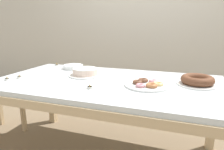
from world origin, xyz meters
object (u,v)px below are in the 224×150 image
at_px(cake_golden_bundt, 197,81).
at_px(pastry_platter, 147,84).
at_px(cake_chocolate_round, 85,72).
at_px(plate_stack, 73,67).
at_px(tealight_centre, 19,77).
at_px(tealight_near_cakes, 90,87).
at_px(tealight_near_front, 57,65).
at_px(tealight_left_edge, 7,79).

height_order(cake_golden_bundt, pastry_platter, cake_golden_bundt).
xyz_separation_m(cake_chocolate_round, plate_stack, (-0.26, 0.25, -0.01)).
bearing_deg(tealight_centre, cake_golden_bundt, 10.41).
xyz_separation_m(pastry_platter, tealight_near_cakes, (-0.38, -0.19, -0.00)).
distance_m(cake_chocolate_round, plate_stack, 0.36).
bearing_deg(cake_golden_bundt, tealight_near_cakes, -155.07).
bearing_deg(cake_golden_bundt, tealight_centre, -169.59).
bearing_deg(tealight_near_front, tealight_left_edge, -92.61).
bearing_deg(pastry_platter, tealight_near_cakes, -152.89).
bearing_deg(pastry_platter, cake_golden_bundt, 22.51).
bearing_deg(cake_golden_bundt, cake_chocolate_round, -179.81).
xyz_separation_m(pastry_platter, tealight_left_edge, (-1.13, -0.20, -0.00)).
height_order(tealight_left_edge, tealight_centre, same).
height_order(pastry_platter, plate_stack, same).
xyz_separation_m(plate_stack, tealight_left_edge, (-0.28, -0.60, -0.01)).
bearing_deg(tealight_near_front, cake_golden_bundt, -12.47).
bearing_deg(pastry_platter, plate_stack, 155.08).
distance_m(tealight_near_cakes, tealight_near_front, 0.98).
height_order(tealight_near_cakes, tealight_centre, same).
bearing_deg(pastry_platter, tealight_near_front, 156.89).
xyz_separation_m(cake_chocolate_round, tealight_near_cakes, (0.20, -0.34, -0.02)).
relative_size(cake_chocolate_round, pastry_platter, 0.88).
distance_m(plate_stack, tealight_near_front, 0.26).
bearing_deg(tealight_near_front, tealight_near_cakes, -42.70).
height_order(cake_golden_bundt, tealight_near_front, cake_golden_bundt).
bearing_deg(plate_stack, cake_chocolate_round, -43.26).
xyz_separation_m(pastry_platter, tealight_near_front, (-1.10, 0.47, -0.00)).
distance_m(cake_chocolate_round, tealight_left_edge, 0.65).
distance_m(cake_chocolate_round, cake_golden_bundt, 0.94).
xyz_separation_m(plate_stack, tealight_centre, (-0.24, -0.51, -0.01)).
relative_size(tealight_left_edge, tealight_centre, 1.00).
distance_m(cake_golden_bundt, tealight_centre, 1.46).
bearing_deg(tealight_near_cakes, tealight_centre, 173.74).
relative_size(tealight_left_edge, tealight_near_cakes, 1.00).
xyz_separation_m(cake_chocolate_round, tealight_centre, (-0.50, -0.26, -0.02)).
relative_size(plate_stack, tealight_near_cakes, 5.25).
bearing_deg(plate_stack, tealight_near_cakes, -51.51).
height_order(plate_stack, tealight_near_cakes, plate_stack).
height_order(pastry_platter, tealight_centre, pastry_platter).
xyz_separation_m(tealight_near_cakes, tealight_near_front, (-0.72, 0.66, 0.00)).
distance_m(plate_stack, tealight_centre, 0.56).
xyz_separation_m(cake_chocolate_round, pastry_platter, (0.58, -0.14, -0.02)).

